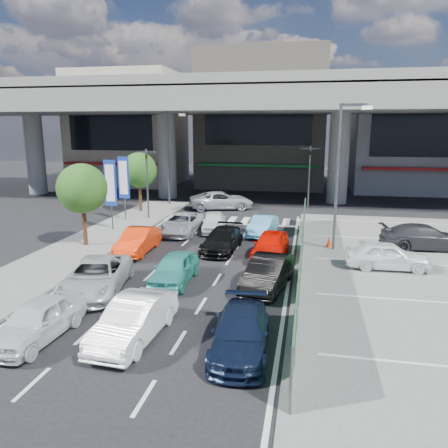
% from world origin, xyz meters
% --- Properties ---
extents(ground, '(120.00, 120.00, 0.00)m').
position_xyz_m(ground, '(0.00, 0.00, 0.00)').
color(ground, black).
rests_on(ground, ground).
extents(parking_lot, '(12.00, 28.00, 0.06)m').
position_xyz_m(parking_lot, '(11.00, 2.00, 0.03)').
color(parking_lot, '#5D5D5A').
rests_on(parking_lot, ground).
extents(sidewalk_left, '(4.00, 30.00, 0.12)m').
position_xyz_m(sidewalk_left, '(-7.00, 4.00, 0.06)').
color(sidewalk_left, '#5D5D5A').
rests_on(sidewalk_left, ground).
extents(fence_run, '(0.16, 22.00, 1.80)m').
position_xyz_m(fence_run, '(5.30, 1.00, 0.90)').
color(fence_run, '#22632D').
rests_on(fence_run, ground).
extents(expressway, '(64.00, 14.00, 10.75)m').
position_xyz_m(expressway, '(0.00, 22.00, 8.76)').
color(expressway, slate).
rests_on(expressway, ground).
extents(building_west, '(12.00, 10.90, 13.00)m').
position_xyz_m(building_west, '(-16.00, 31.97, 6.49)').
color(building_west, gray).
rests_on(building_west, ground).
extents(building_center, '(14.00, 10.90, 15.00)m').
position_xyz_m(building_center, '(0.00, 32.97, 7.49)').
color(building_center, gray).
rests_on(building_center, ground).
extents(building_east, '(12.00, 10.90, 12.00)m').
position_xyz_m(building_east, '(16.00, 31.97, 5.99)').
color(building_east, slate).
rests_on(building_east, ground).
extents(traffic_light_left, '(1.60, 1.24, 5.20)m').
position_xyz_m(traffic_light_left, '(-6.20, 12.00, 3.94)').
color(traffic_light_left, '#595B60').
rests_on(traffic_light_left, ground).
extents(traffic_light_right, '(1.60, 1.24, 5.20)m').
position_xyz_m(traffic_light_right, '(5.50, 19.00, 3.94)').
color(traffic_light_right, '#595B60').
rests_on(traffic_light_right, ground).
extents(street_lamp_right, '(1.65, 0.22, 8.00)m').
position_xyz_m(street_lamp_right, '(7.17, 6.00, 4.77)').
color(street_lamp_right, '#595B60').
rests_on(street_lamp_right, ground).
extents(street_lamp_left, '(1.65, 0.22, 8.00)m').
position_xyz_m(street_lamp_left, '(-6.33, 18.00, 4.77)').
color(street_lamp_left, '#595B60').
rests_on(street_lamp_left, ground).
extents(signboard_near, '(0.80, 0.14, 4.70)m').
position_xyz_m(signboard_near, '(-7.20, 7.99, 3.06)').
color(signboard_near, '#595B60').
rests_on(signboard_near, ground).
extents(signboard_far, '(0.80, 0.14, 4.70)m').
position_xyz_m(signboard_far, '(-7.60, 10.99, 3.06)').
color(signboard_far, '#595B60').
rests_on(signboard_far, ground).
extents(tree_near, '(2.80, 2.80, 4.80)m').
position_xyz_m(tree_near, '(-7.00, 4.00, 3.39)').
color(tree_near, '#382314').
rests_on(tree_near, ground).
extents(tree_far, '(2.80, 2.80, 4.80)m').
position_xyz_m(tree_far, '(-7.80, 14.50, 3.39)').
color(tree_far, '#382314').
rests_on(tree_far, ground).
extents(van_white_back_left, '(1.80, 3.99, 1.33)m').
position_xyz_m(van_white_back_left, '(-2.96, -6.64, 0.66)').
color(van_white_back_left, silver).
rests_on(van_white_back_left, ground).
extents(hatch_white_back_mid, '(1.75, 4.28, 1.38)m').
position_xyz_m(hatch_white_back_mid, '(0.14, -6.05, 0.69)').
color(hatch_white_back_mid, white).
rests_on(hatch_white_back_mid, ground).
extents(minivan_navy_back, '(1.99, 4.33, 1.23)m').
position_xyz_m(minivan_navy_back, '(3.66, -6.15, 0.61)').
color(minivan_navy_back, black).
rests_on(minivan_navy_back, ground).
extents(sedan_white_mid_left, '(3.23, 5.31, 1.38)m').
position_xyz_m(sedan_white_mid_left, '(-3.05, -2.43, 0.69)').
color(sedan_white_mid_left, beige).
rests_on(sedan_white_mid_left, ground).
extents(taxi_teal_mid, '(1.56, 3.85, 1.31)m').
position_xyz_m(taxi_teal_mid, '(-0.18, -0.73, 0.65)').
color(taxi_teal_mid, teal).
rests_on(taxi_teal_mid, ground).
extents(hatch_black_mid_right, '(2.13, 4.37, 1.38)m').
position_xyz_m(hatch_black_mid_right, '(3.94, -0.59, 0.69)').
color(hatch_black_mid_right, black).
rests_on(hatch_black_mid_right, ground).
extents(taxi_orange_left, '(1.50, 4.09, 1.34)m').
position_xyz_m(taxi_orange_left, '(-3.59, 3.49, 0.67)').
color(taxi_orange_left, '#F73208').
rests_on(taxi_orange_left, ground).
extents(sedan_black_mid, '(1.96, 4.39, 1.25)m').
position_xyz_m(sedan_black_mid, '(0.89, 4.72, 0.63)').
color(sedan_black_mid, black).
rests_on(sedan_black_mid, ground).
extents(taxi_orange_right, '(1.96, 4.17, 1.38)m').
position_xyz_m(taxi_orange_right, '(3.66, 3.97, 0.69)').
color(taxi_orange_right, '#F20D00').
rests_on(taxi_orange_right, ground).
extents(wagon_silver_front_left, '(2.20, 4.70, 1.30)m').
position_xyz_m(wagon_silver_front_left, '(-2.50, 8.18, 0.65)').
color(wagon_silver_front_left, silver).
rests_on(wagon_silver_front_left, ground).
extents(sedan_white_front_mid, '(2.23, 4.05, 1.30)m').
position_xyz_m(sedan_white_front_mid, '(-0.57, 9.14, 0.65)').
color(sedan_white_front_mid, white).
rests_on(sedan_white_front_mid, ground).
extents(kei_truck_front_right, '(1.80, 3.92, 1.24)m').
position_xyz_m(kei_truck_front_right, '(2.74, 8.74, 0.62)').
color(kei_truck_front_right, '#4C9BCB').
rests_on(kei_truck_front_right, ground).
extents(crossing_wagon_silver, '(5.76, 3.96, 1.46)m').
position_xyz_m(crossing_wagon_silver, '(-1.64, 17.06, 0.73)').
color(crossing_wagon_silver, silver).
rests_on(crossing_wagon_silver, ground).
extents(parked_sedan_white, '(3.95, 1.65, 1.33)m').
position_xyz_m(parked_sedan_white, '(9.38, 2.97, 0.73)').
color(parked_sedan_white, white).
rests_on(parked_sedan_white, parking_lot).
extents(parked_sedan_dgrey, '(4.96, 2.42, 1.39)m').
position_xyz_m(parked_sedan_dgrey, '(12.00, 7.07, 0.75)').
color(parked_sedan_dgrey, '#2D2C31').
rests_on(parked_sedan_dgrey, parking_lot).
extents(traffic_cone, '(0.41, 0.41, 0.62)m').
position_xyz_m(traffic_cone, '(6.79, 6.48, 0.37)').
color(traffic_cone, '#FC330E').
rests_on(traffic_cone, parking_lot).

